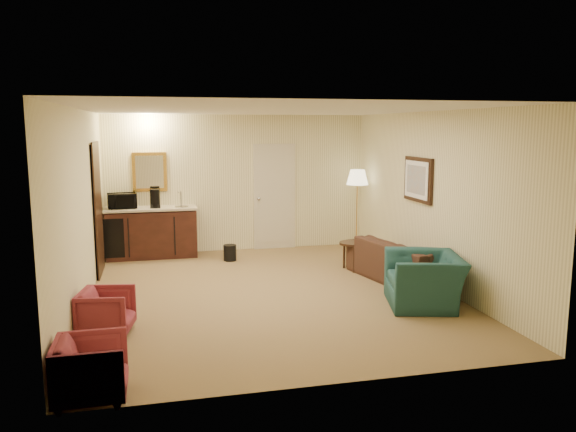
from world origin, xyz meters
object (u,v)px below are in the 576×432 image
(rose_chair_far, at_px, (91,366))
(microwave, at_px, (122,199))
(teal_armchair, at_px, (425,271))
(coffee_maker, at_px, (155,199))
(floor_lamp, at_px, (357,210))
(sofa, at_px, (406,256))
(coffee_table, at_px, (363,255))
(wetbar_cabinet, at_px, (152,232))
(waste_bin, at_px, (230,253))
(rose_chair_near, at_px, (106,309))

(rose_chair_far, relative_size, microwave, 1.25)
(teal_armchair, relative_size, coffee_maker, 3.16)
(floor_lamp, bearing_deg, microwave, 175.64)
(sofa, height_order, rose_chair_far, sofa)
(coffee_table, xyz_separation_m, floor_lamp, (0.40, 1.40, 0.55))
(teal_armchair, bearing_deg, coffee_table, -162.36)
(rose_chair_far, bearing_deg, sofa, -56.51)
(wetbar_cabinet, distance_m, rose_chair_far, 5.54)
(microwave, bearing_deg, coffee_maker, -13.27)
(wetbar_cabinet, distance_m, coffee_maker, 0.63)
(wetbar_cabinet, height_order, waste_bin, wetbar_cabinet)
(waste_bin, bearing_deg, sofa, -39.72)
(wetbar_cabinet, distance_m, teal_armchair, 5.16)
(rose_chair_near, xyz_separation_m, coffee_table, (3.95, 2.17, -0.06))
(floor_lamp, distance_m, coffee_maker, 3.79)
(wetbar_cabinet, relative_size, sofa, 0.76)
(rose_chair_near, relative_size, rose_chair_far, 0.95)
(wetbar_cabinet, xyz_separation_m, sofa, (3.80, -2.65, -0.04))
(floor_lamp, distance_m, waste_bin, 2.60)
(coffee_table, xyz_separation_m, microwave, (-3.95, 1.73, 0.85))
(floor_lamp, height_order, microwave, floor_lamp)
(sofa, relative_size, waste_bin, 7.52)
(microwave, bearing_deg, wetbar_cabinet, -8.92)
(wetbar_cabinet, xyz_separation_m, floor_lamp, (3.85, -0.32, 0.33))
(floor_lamp, distance_m, microwave, 4.37)
(rose_chair_far, bearing_deg, coffee_table, -46.32)
(floor_lamp, relative_size, waste_bin, 5.52)
(wetbar_cabinet, xyz_separation_m, rose_chair_far, (-0.50, -5.52, -0.15))
(coffee_table, bearing_deg, microwave, 156.33)
(sofa, xyz_separation_m, rose_chair_near, (-4.30, -1.24, -0.13))
(coffee_maker, bearing_deg, rose_chair_far, -92.62)
(coffee_table, distance_m, waste_bin, 2.37)
(rose_chair_near, bearing_deg, microwave, 10.00)
(teal_armchair, height_order, coffee_maker, coffee_maker)
(coffee_table, relative_size, coffee_maker, 2.43)
(coffee_table, bearing_deg, coffee_maker, 153.59)
(teal_armchair, relative_size, coffee_table, 1.30)
(rose_chair_far, distance_m, waste_bin, 5.24)
(teal_armchair, height_order, rose_chair_near, teal_armchair)
(coffee_table, height_order, waste_bin, coffee_table)
(sofa, bearing_deg, floor_lamp, -13.71)
(coffee_maker, bearing_deg, waste_bin, -20.76)
(coffee_table, relative_size, microwave, 1.65)
(sofa, relative_size, teal_armchair, 2.02)
(rose_chair_far, relative_size, coffee_table, 0.76)
(microwave, bearing_deg, waste_bin, -26.34)
(coffee_table, bearing_deg, floor_lamp, 74.05)
(teal_armchair, height_order, rose_chair_far, teal_armchair)
(wetbar_cabinet, height_order, rose_chair_far, wetbar_cabinet)
(rose_chair_far, relative_size, floor_lamp, 0.39)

